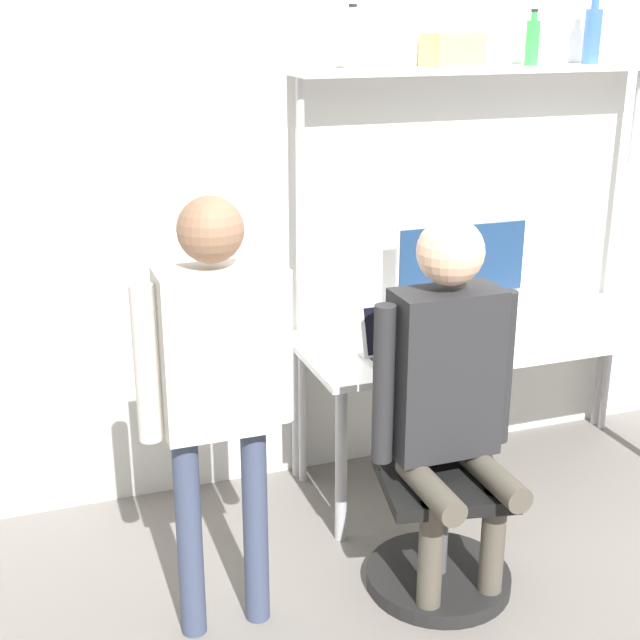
{
  "coord_description": "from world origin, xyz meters",
  "views": [
    {
      "loc": [
        -2.03,
        -2.97,
        2.12
      ],
      "look_at": [
        -1.03,
        -0.15,
        1.08
      ],
      "focal_mm": 50.0,
      "sensor_mm": 36.0,
      "label": 1
    }
  ],
  "objects_px": {
    "cell_phone": "(444,350)",
    "storage_box": "(452,50)",
    "office_chair": "(438,514)",
    "bottle_clear": "(352,42)",
    "person_seated": "(449,381)",
    "bottle_green": "(532,42)",
    "person_standing": "(216,370)",
    "laptop": "(397,343)",
    "bottle_blue": "(592,35)",
    "monitor": "(461,266)"
  },
  "relations": [
    {
      "from": "cell_phone",
      "to": "bottle_clear",
      "type": "relative_size",
      "value": 0.58
    },
    {
      "from": "person_seated",
      "to": "bottle_green",
      "type": "distance_m",
      "value": 1.7
    },
    {
      "from": "laptop",
      "to": "bottle_blue",
      "type": "height_order",
      "value": "bottle_blue"
    },
    {
      "from": "person_seated",
      "to": "office_chair",
      "type": "bearing_deg",
      "value": 79.25
    },
    {
      "from": "bottle_clear",
      "to": "bottle_green",
      "type": "bearing_deg",
      "value": 0.0
    },
    {
      "from": "laptop",
      "to": "storage_box",
      "type": "height_order",
      "value": "storage_box"
    },
    {
      "from": "person_standing",
      "to": "office_chair",
      "type": "bearing_deg",
      "value": -0.35
    },
    {
      "from": "monitor",
      "to": "bottle_clear",
      "type": "xyz_separation_m",
      "value": [
        -0.54,
        0.04,
        1.0
      ]
    },
    {
      "from": "cell_phone",
      "to": "storage_box",
      "type": "relative_size",
      "value": 0.67
    },
    {
      "from": "bottle_clear",
      "to": "bottle_blue",
      "type": "distance_m",
      "value": 1.17
    },
    {
      "from": "office_chair",
      "to": "bottle_blue",
      "type": "xyz_separation_m",
      "value": [
        1.15,
        0.91,
        1.73
      ]
    },
    {
      "from": "person_seated",
      "to": "bottle_clear",
      "type": "height_order",
      "value": "bottle_clear"
    },
    {
      "from": "person_standing",
      "to": "storage_box",
      "type": "xyz_separation_m",
      "value": [
        1.29,
        0.9,
        0.96
      ]
    },
    {
      "from": "cell_phone",
      "to": "person_seated",
      "type": "height_order",
      "value": "person_seated"
    },
    {
      "from": "person_seated",
      "to": "person_standing",
      "type": "distance_m",
      "value": 0.85
    },
    {
      "from": "laptop",
      "to": "bottle_blue",
      "type": "xyz_separation_m",
      "value": [
        1.09,
        0.36,
        1.23
      ]
    },
    {
      "from": "laptop",
      "to": "office_chair",
      "type": "relative_size",
      "value": 0.32
    },
    {
      "from": "monitor",
      "to": "bottle_blue",
      "type": "height_order",
      "value": "bottle_blue"
    },
    {
      "from": "monitor",
      "to": "office_chair",
      "type": "bearing_deg",
      "value": -121.07
    },
    {
      "from": "laptop",
      "to": "cell_phone",
      "type": "bearing_deg",
      "value": -3.08
    },
    {
      "from": "person_seated",
      "to": "bottle_clear",
      "type": "distance_m",
      "value": 1.48
    },
    {
      "from": "monitor",
      "to": "bottle_green",
      "type": "relative_size",
      "value": 2.75
    },
    {
      "from": "cell_phone",
      "to": "bottle_clear",
      "type": "xyz_separation_m",
      "value": [
        -0.3,
        0.37,
        1.27
      ]
    },
    {
      "from": "bottle_blue",
      "to": "person_seated",
      "type": "bearing_deg",
      "value": -140.65
    },
    {
      "from": "person_seated",
      "to": "bottle_clear",
      "type": "relative_size",
      "value": 5.62
    },
    {
      "from": "cell_phone",
      "to": "monitor",
      "type": "bearing_deg",
      "value": 53.59
    },
    {
      "from": "office_chair",
      "to": "person_standing",
      "type": "distance_m",
      "value": 1.11
    },
    {
      "from": "bottle_green",
      "to": "storage_box",
      "type": "bearing_deg",
      "value": 180.0
    },
    {
      "from": "office_chair",
      "to": "bottle_clear",
      "type": "distance_m",
      "value": 1.94
    },
    {
      "from": "laptop",
      "to": "cell_phone",
      "type": "xyz_separation_m",
      "value": [
        0.22,
        -0.01,
        -0.06
      ]
    },
    {
      "from": "person_standing",
      "to": "bottle_green",
      "type": "relative_size",
      "value": 6.59
    },
    {
      "from": "office_chair",
      "to": "laptop",
      "type": "bearing_deg",
      "value": 84.01
    },
    {
      "from": "laptop",
      "to": "bottle_blue",
      "type": "bearing_deg",
      "value": 18.17
    },
    {
      "from": "laptop",
      "to": "person_seated",
      "type": "relative_size",
      "value": 0.2
    },
    {
      "from": "cell_phone",
      "to": "bottle_green",
      "type": "relative_size",
      "value": 0.63
    },
    {
      "from": "monitor",
      "to": "person_seated",
      "type": "relative_size",
      "value": 0.45
    },
    {
      "from": "person_standing",
      "to": "storage_box",
      "type": "bearing_deg",
      "value": 34.99
    },
    {
      "from": "bottle_clear",
      "to": "bottle_blue",
      "type": "xyz_separation_m",
      "value": [
        1.17,
        0.0,
        0.02
      ]
    },
    {
      "from": "laptop",
      "to": "bottle_green",
      "type": "xyz_separation_m",
      "value": [
        0.78,
        0.36,
        1.2
      ]
    },
    {
      "from": "office_chair",
      "to": "bottle_green",
      "type": "distance_m",
      "value": 2.11
    },
    {
      "from": "monitor",
      "to": "bottle_blue",
      "type": "relative_size",
      "value": 2.21
    },
    {
      "from": "laptop",
      "to": "cell_phone",
      "type": "relative_size",
      "value": 1.96
    },
    {
      "from": "bottle_green",
      "to": "person_standing",
      "type": "bearing_deg",
      "value": -151.82
    },
    {
      "from": "bottle_green",
      "to": "storage_box",
      "type": "height_order",
      "value": "bottle_green"
    },
    {
      "from": "laptop",
      "to": "office_chair",
      "type": "height_order",
      "value": "laptop"
    },
    {
      "from": "cell_phone",
      "to": "bottle_blue",
      "type": "bearing_deg",
      "value": 23.02
    },
    {
      "from": "cell_phone",
      "to": "person_standing",
      "type": "relative_size",
      "value": 0.09
    },
    {
      "from": "office_chair",
      "to": "bottle_clear",
      "type": "relative_size",
      "value": 3.59
    },
    {
      "from": "cell_phone",
      "to": "person_seated",
      "type": "relative_size",
      "value": 0.1
    },
    {
      "from": "bottle_blue",
      "to": "storage_box",
      "type": "distance_m",
      "value": 0.71
    }
  ]
}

